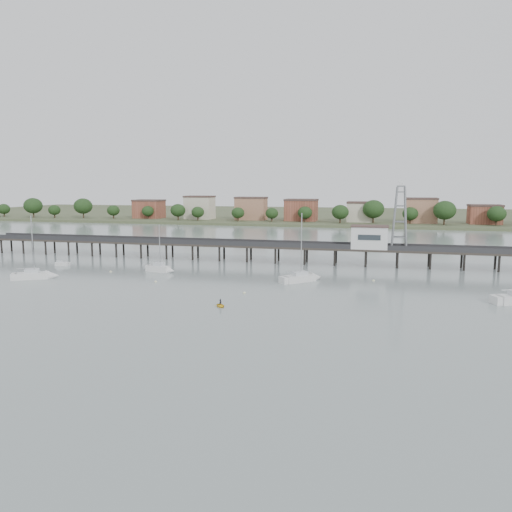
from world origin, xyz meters
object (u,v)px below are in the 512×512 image
(sailboat_a, at_px, (39,276))
(lattice_tower, at_px, (400,218))
(pier, at_px, (263,246))
(sailboat_c, at_px, (305,278))
(yellow_dinghy, at_px, (220,306))
(sailboat_b, at_px, (162,269))
(white_tender, at_px, (62,264))

(sailboat_a, bearing_deg, lattice_tower, -5.25)
(pier, relative_size, sailboat_c, 10.76)
(pier, height_order, yellow_dinghy, pier)
(lattice_tower, height_order, sailboat_c, lattice_tower)
(lattice_tower, relative_size, sailboat_a, 1.17)
(pier, bearing_deg, lattice_tower, 0.00)
(lattice_tower, distance_m, sailboat_b, 53.70)
(white_tender, relative_size, yellow_dinghy, 1.43)
(sailboat_c, relative_size, yellow_dinghy, 6.07)
(pier, bearing_deg, white_tender, -159.11)
(sailboat_b, bearing_deg, lattice_tower, 32.11)
(lattice_tower, xyz_separation_m, sailboat_a, (-69.53, -32.19, -10.46))
(pier, distance_m, sailboat_a, 49.93)
(pier, distance_m, white_tender, 46.95)
(sailboat_b, bearing_deg, sailboat_c, 5.90)
(lattice_tower, bearing_deg, sailboat_b, -158.52)
(sailboat_c, bearing_deg, sailboat_a, 147.13)
(lattice_tower, bearing_deg, white_tender, -167.49)
(sailboat_b, height_order, yellow_dinghy, sailboat_b)
(pier, xyz_separation_m, sailboat_b, (-17.52, -19.29, -3.14))
(lattice_tower, relative_size, sailboat_b, 1.46)
(sailboat_a, distance_m, white_tender, 16.52)
(sailboat_b, xyz_separation_m, yellow_dinghy, (21.47, -25.88, -0.66))
(sailboat_c, relative_size, white_tender, 4.25)
(pier, relative_size, lattice_tower, 9.68)
(pier, relative_size, white_tender, 45.76)
(sailboat_c, height_order, white_tender, sailboat_c)
(pier, xyz_separation_m, sailboat_c, (13.51, -21.86, -3.16))
(sailboat_a, xyz_separation_m, sailboat_b, (20.51, 12.90, 0.01))
(sailboat_c, height_order, yellow_dinghy, sailboat_c)
(sailboat_a, height_order, sailboat_b, sailboat_a)
(pier, distance_m, yellow_dinghy, 45.50)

